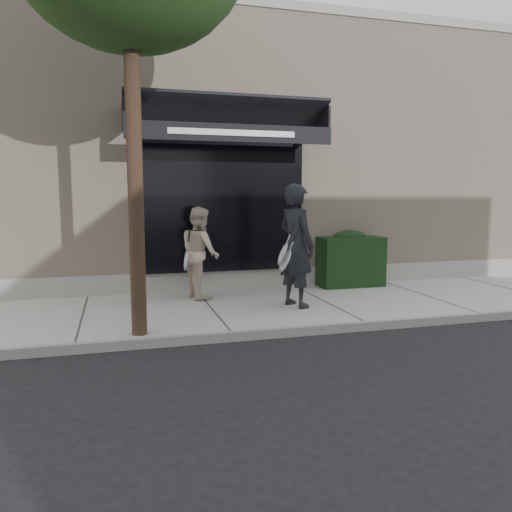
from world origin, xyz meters
name	(u,v)px	position (x,y,z in m)	size (l,w,h in m)	color
ground	(323,307)	(0.00, 0.00, 0.00)	(80.00, 80.00, 0.00)	black
sidewalk	(323,304)	(0.00, 0.00, 0.06)	(20.00, 3.00, 0.12)	#A3A29D
curb	(366,326)	(0.00, -1.55, 0.07)	(20.00, 0.10, 0.14)	gray
building_facade	(250,166)	(-0.01, 4.96, 2.74)	(14.30, 8.04, 5.64)	beige
hedge	(350,259)	(1.10, 1.25, 0.66)	(1.30, 0.70, 1.14)	black
pedestrian_front	(296,246)	(-0.62, -0.27, 1.13)	(0.81, 0.96, 2.03)	black
pedestrian_back	(200,252)	(-2.02, 0.88, 0.94)	(0.77, 0.90, 1.64)	beige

